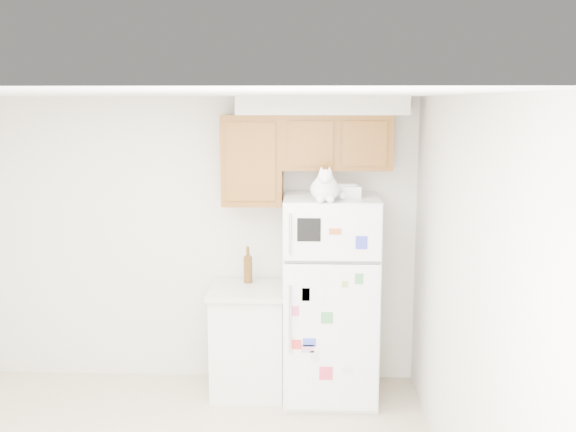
{
  "coord_description": "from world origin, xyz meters",
  "views": [
    {
      "loc": [
        0.99,
        -3.77,
        2.46
      ],
      "look_at": [
        0.81,
        1.55,
        1.55
      ],
      "focal_mm": 42.0,
      "sensor_mm": 36.0,
      "label": 1
    }
  ],
  "objects_px": {
    "storage_box_back": "(345,190)",
    "storage_box_front": "(352,192)",
    "refrigerator": "(330,298)",
    "bottle_green": "(248,267)",
    "cat": "(325,188)",
    "bottle_amber": "(248,265)",
    "base_counter": "(249,339)"
  },
  "relations": [
    {
      "from": "base_counter",
      "to": "bottle_green",
      "type": "relative_size",
      "value": 3.6
    },
    {
      "from": "bottle_green",
      "to": "storage_box_back",
      "type": "bearing_deg",
      "value": -13.18
    },
    {
      "from": "refrigerator",
      "to": "storage_box_back",
      "type": "height_order",
      "value": "storage_box_back"
    },
    {
      "from": "base_counter",
      "to": "storage_box_front",
      "type": "height_order",
      "value": "storage_box_front"
    },
    {
      "from": "base_counter",
      "to": "storage_box_back",
      "type": "xyz_separation_m",
      "value": [
        0.8,
        -0.01,
        1.29
      ]
    },
    {
      "from": "refrigerator",
      "to": "bottle_green",
      "type": "height_order",
      "value": "refrigerator"
    },
    {
      "from": "refrigerator",
      "to": "base_counter",
      "type": "height_order",
      "value": "refrigerator"
    },
    {
      "from": "cat",
      "to": "bottle_amber",
      "type": "height_order",
      "value": "cat"
    },
    {
      "from": "cat",
      "to": "storage_box_back",
      "type": "distance_m",
      "value": 0.36
    },
    {
      "from": "base_counter",
      "to": "storage_box_front",
      "type": "relative_size",
      "value": 6.13
    },
    {
      "from": "storage_box_front",
      "to": "bottle_green",
      "type": "height_order",
      "value": "storage_box_front"
    },
    {
      "from": "storage_box_front",
      "to": "bottle_amber",
      "type": "bearing_deg",
      "value": 166.98
    },
    {
      "from": "base_counter",
      "to": "bottle_green",
      "type": "bearing_deg",
      "value": 95.9
    },
    {
      "from": "cat",
      "to": "storage_box_back",
      "type": "relative_size",
      "value": 2.24
    },
    {
      "from": "refrigerator",
      "to": "bottle_green",
      "type": "bearing_deg",
      "value": 160.25
    },
    {
      "from": "refrigerator",
      "to": "bottle_amber",
      "type": "distance_m",
      "value": 0.77
    },
    {
      "from": "bottle_amber",
      "to": "storage_box_back",
      "type": "bearing_deg",
      "value": -10.56
    },
    {
      "from": "storage_box_back",
      "to": "storage_box_front",
      "type": "xyz_separation_m",
      "value": [
        0.05,
        -0.09,
        -0.01
      ]
    },
    {
      "from": "bottle_amber",
      "to": "bottle_green",
      "type": "bearing_deg",
      "value": 97.45
    },
    {
      "from": "refrigerator",
      "to": "base_counter",
      "type": "bearing_deg",
      "value": 173.91
    },
    {
      "from": "refrigerator",
      "to": "base_counter",
      "type": "relative_size",
      "value": 1.85
    },
    {
      "from": "base_counter",
      "to": "storage_box_back",
      "type": "distance_m",
      "value": 1.51
    },
    {
      "from": "refrigerator",
      "to": "bottle_amber",
      "type": "xyz_separation_m",
      "value": [
        -0.7,
        0.21,
        0.23
      ]
    },
    {
      "from": "cat",
      "to": "storage_box_front",
      "type": "distance_m",
      "value": 0.32
    },
    {
      "from": "bottle_amber",
      "to": "storage_box_front",
      "type": "bearing_deg",
      "value": -15.87
    },
    {
      "from": "storage_box_front",
      "to": "bottle_amber",
      "type": "distance_m",
      "value": 1.12
    },
    {
      "from": "storage_box_back",
      "to": "refrigerator",
      "type": "bearing_deg",
      "value": -151.45
    },
    {
      "from": "bottle_amber",
      "to": "base_counter",
      "type": "bearing_deg",
      "value": -84.54
    },
    {
      "from": "base_counter",
      "to": "storage_box_front",
      "type": "distance_m",
      "value": 1.54
    },
    {
      "from": "refrigerator",
      "to": "storage_box_back",
      "type": "xyz_separation_m",
      "value": [
        0.11,
        0.06,
        0.9
      ]
    },
    {
      "from": "base_counter",
      "to": "bottle_green",
      "type": "height_order",
      "value": "bottle_green"
    },
    {
      "from": "storage_box_back",
      "to": "storage_box_front",
      "type": "distance_m",
      "value": 0.11
    }
  ]
}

